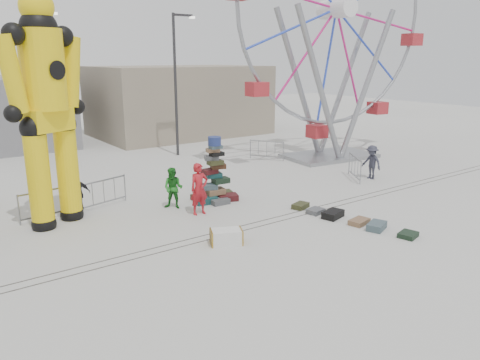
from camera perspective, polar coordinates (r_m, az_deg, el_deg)
ground at (r=16.02m, az=5.38°, el=-5.84°), size 90.00×90.00×0.00m
track_line_near at (r=16.44m, az=4.00°, el=-5.25°), size 40.00×0.04×0.01m
track_line_far at (r=16.73m, az=3.12°, el=-4.87°), size 40.00×0.04×0.01m
building_right at (r=35.67m, az=-7.44°, el=9.59°), size 12.00×8.00×5.00m
lamp_post_right at (r=27.54m, az=-7.72°, el=12.24°), size 1.41×0.25×8.00m
lamp_post_left at (r=26.94m, az=-23.32°, el=11.15°), size 1.41×0.25×8.00m
suitcase_tower at (r=18.77m, az=-3.14°, el=-0.37°), size 1.94×1.63×2.61m
crash_test_dummy at (r=16.71m, az=-22.54°, el=8.68°), size 3.07×1.76×7.91m
ferris_wheel at (r=27.04m, az=11.56°, el=17.57°), size 12.35×3.59×14.39m
steamer_trunk at (r=14.58m, az=-1.68°, el=-6.94°), size 1.13×0.93×0.46m
row_case_0 at (r=18.11m, az=7.38°, el=-3.13°), size 0.79×0.63×0.19m
row_case_1 at (r=17.61m, az=9.20°, el=-3.75°), size 0.70×0.59×0.17m
row_case_2 at (r=17.24m, az=11.26°, el=-4.11°), size 0.95×0.72×0.26m
row_case_3 at (r=16.79m, az=14.33°, el=-4.95°), size 0.84×0.61×0.18m
row_case_4 at (r=16.44m, az=16.32°, el=-5.41°), size 0.92×0.75×0.24m
row_case_5 at (r=16.08m, az=19.81°, el=-6.30°), size 0.74×0.65×0.16m
barricade_dummy_b at (r=18.02m, az=-22.37°, el=-2.73°), size 1.99×0.37×1.10m
barricade_dummy_c at (r=18.76m, az=-16.26°, el=-1.53°), size 1.95×0.63×1.10m
barricade_wheel_front at (r=22.82m, az=13.81°, el=1.48°), size 1.20×1.71×1.10m
barricade_wheel_back at (r=26.44m, az=3.27°, el=3.66°), size 1.08×1.79×1.10m
pedestrian_red at (r=17.12m, az=-5.00°, el=-1.10°), size 0.73×0.50×1.92m
pedestrian_green at (r=17.95m, az=-8.14°, el=-1.00°), size 0.96×0.97×1.58m
pedestrian_black at (r=18.09m, az=-19.15°, el=-1.62°), size 0.91×0.38×1.54m
pedestrian_grey at (r=23.02m, az=15.74°, el=2.11°), size 0.60×1.04×1.61m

